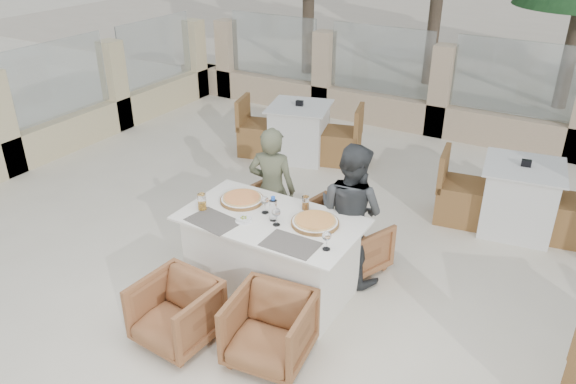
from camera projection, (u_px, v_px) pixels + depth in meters
The scene contains 24 objects.
ground at pixel (277, 297), 5.17m from camera, with size 80.00×80.00×0.00m, color beige.
sand_patch at pixel (534, 32), 15.92m from camera, with size 30.00×16.00×0.01m, color beige.
perimeter_wall_far at pixel (441, 85), 8.49m from camera, with size 10.00×0.34×1.60m, color tan, non-canonical shape.
perimeter_wall_left at pixel (62, 96), 7.99m from camera, with size 0.34×7.00×1.60m, color beige, non-canonical shape.
dining_table at pixel (271, 255), 5.10m from camera, with size 1.60×0.90×0.77m, color white, non-canonical shape.
placemat_near_left at pixel (213, 221), 4.89m from camera, with size 0.45×0.30×0.00m, color #57514B.
placemat_near_right at pixel (291, 244), 4.55m from camera, with size 0.45×0.30×0.00m, color #5B544E.
pizza_left at pixel (242, 199), 5.20m from camera, with size 0.40×0.40×0.05m, color #E9511F.
pizza_right at pixel (315, 222), 4.82m from camera, with size 0.42×0.42×0.05m, color #D35E1C.
water_bottle at pixel (273, 208), 4.85m from camera, with size 0.07×0.07×0.23m, color #A6BDDA.
wine_glass_centre at pixel (265, 204), 4.98m from camera, with size 0.08×0.08×0.18m, color white, non-canonical shape.
wine_glass_near at pixel (276, 216), 4.79m from camera, with size 0.08×0.08×0.18m, color silver, non-canonical shape.
wine_glass_corner at pixel (327, 240), 4.44m from camera, with size 0.08×0.08×0.18m, color white, non-canonical shape.
beer_glass_left at pixel (202, 202), 5.04m from camera, with size 0.08×0.08×0.15m, color orange.
beer_glass_right at pixel (306, 203), 5.05m from camera, with size 0.06×0.06×0.13m, color #C16C1B.
olive_dish at pixel (244, 219), 4.87m from camera, with size 0.11×0.11×0.04m, color silver, non-canonical shape.
armchair_far_left at pixel (281, 219), 5.80m from camera, with size 0.71×0.73×0.66m, color brown.
armchair_far_right at pixel (354, 244), 5.49m from camera, with size 0.57×0.59×0.54m, color #935B35.
armchair_near_left at pixel (176, 312), 4.55m from camera, with size 0.59×0.61×0.56m, color brown.
armchair_near_right at pixel (269, 329), 4.36m from camera, with size 0.61×0.63×0.57m, color brown.
diner_left at pixel (272, 190), 5.66m from camera, with size 0.48×0.32×1.33m, color #575C42.
diner_right at pixel (351, 213), 5.18m from camera, with size 0.67×0.52×1.37m, color #393C3E.
bg_table_a at pixel (299, 132), 7.87m from camera, with size 1.64×0.82×0.77m, color silver, non-canonical shape.
bg_table_b at pixel (519, 198), 6.09m from camera, with size 1.64×0.82×0.77m, color silver, non-canonical shape.
Camera 1 is at (2.20, -3.53, 3.22)m, focal length 35.00 mm.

